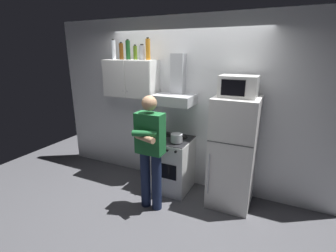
{
  "coord_description": "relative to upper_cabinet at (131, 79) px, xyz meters",
  "views": [
    {
      "loc": [
        1.44,
        -3.03,
        2.18
      ],
      "look_at": [
        0.0,
        0.0,
        1.15
      ],
      "focal_mm": 26.11,
      "sensor_mm": 36.0,
      "label": 1
    }
  ],
  "objects": [
    {
      "name": "bottle_wine_green",
      "position": [
        -0.03,
        -0.01,
        0.45
      ],
      "size": [
        0.07,
        0.07,
        0.31
      ],
      "color": "#19471E",
      "rests_on": "upper_cabinet"
    },
    {
      "name": "upper_cabinet",
      "position": [
        0.0,
        0.0,
        0.0
      ],
      "size": [
        0.9,
        0.37,
        0.6
      ],
      "color": "white"
    },
    {
      "name": "back_wall_tiled",
      "position": [
        0.85,
        0.23,
        -0.4
      ],
      "size": [
        4.8,
        0.1,
        2.7
      ],
      "primitive_type": "cube",
      "color": "white",
      "rests_on": "ground_plane"
    },
    {
      "name": "bottle_olive_oil",
      "position": [
        0.08,
        0.03,
        0.41
      ],
      "size": [
        0.06,
        0.06,
        0.23
      ],
      "color": "#4C6B19",
      "rests_on": "upper_cabinet"
    },
    {
      "name": "range_hood",
      "position": [
        0.8,
        0.0,
        -0.15
      ],
      "size": [
        0.6,
        0.44,
        0.75
      ],
      "color": "#B7BABF"
    },
    {
      "name": "refrigerator",
      "position": [
        1.75,
        -0.12,
        -0.95
      ],
      "size": [
        0.6,
        0.62,
        1.6
      ],
      "color": "white",
      "rests_on": "ground_plane"
    },
    {
      "name": "ground_plane",
      "position": [
        0.85,
        -0.37,
        -1.75
      ],
      "size": [
        7.0,
        7.0,
        0.0
      ],
      "primitive_type": "plane",
      "color": "#4C4C51"
    },
    {
      "name": "cooking_pot",
      "position": [
        0.93,
        -0.24,
        -0.81
      ],
      "size": [
        0.28,
        0.18,
        0.13
      ],
      "color": "#B7BABF",
      "rests_on": "stove_oven"
    },
    {
      "name": "person_standing",
      "position": [
        0.75,
        -0.73,
        -0.85
      ],
      "size": [
        0.38,
        0.33,
        1.64
      ],
      "color": "#192342",
      "rests_on": "ground_plane"
    },
    {
      "name": "bottle_canister_steel",
      "position": [
        0.22,
        0.0,
        0.41
      ],
      "size": [
        0.09,
        0.09,
        0.24
      ],
      "color": "#B2B5BA",
      "rests_on": "upper_cabinet"
    },
    {
      "name": "stove_oven",
      "position": [
        0.8,
        -0.13,
        -1.32
      ],
      "size": [
        0.6,
        0.62,
        0.87
      ],
      "color": "silver",
      "rests_on": "ground_plane"
    },
    {
      "name": "bottle_liquor_amber",
      "position": [
        0.33,
        -0.01,
        0.46
      ],
      "size": [
        0.07,
        0.07,
        0.33
      ],
      "color": "#B7721E",
      "rests_on": "upper_cabinet"
    },
    {
      "name": "microwave",
      "position": [
        1.75,
        -0.11,
        -0.01
      ],
      "size": [
        0.48,
        0.37,
        0.28
      ],
      "color": "silver",
      "rests_on": "refrigerator"
    },
    {
      "name": "bottle_vodka_clear",
      "position": [
        -0.32,
        0.0,
        0.45
      ],
      "size": [
        0.07,
        0.07,
        0.32
      ],
      "color": "silver",
      "rests_on": "upper_cabinet"
    },
    {
      "name": "bottle_beer_brown",
      "position": [
        -0.16,
        -0.01,
        0.43
      ],
      "size": [
        0.07,
        0.07,
        0.27
      ],
      "color": "brown",
      "rests_on": "upper_cabinet"
    }
  ]
}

